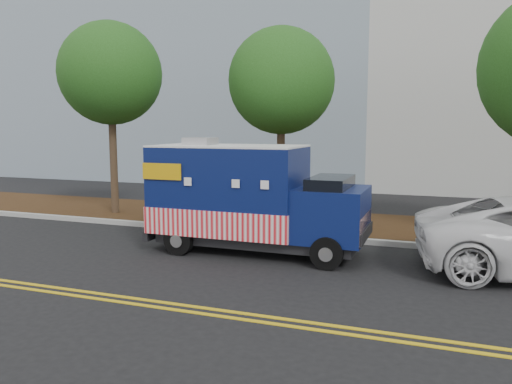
% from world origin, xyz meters
% --- Properties ---
extents(ground, '(120.00, 120.00, 0.00)m').
position_xyz_m(ground, '(0.00, 0.00, 0.00)').
color(ground, black).
rests_on(ground, ground).
extents(curb, '(120.00, 0.18, 0.15)m').
position_xyz_m(curb, '(0.00, 1.40, 0.07)').
color(curb, '#9E9E99').
rests_on(curb, ground).
extents(mulch_strip, '(120.00, 4.00, 0.15)m').
position_xyz_m(mulch_strip, '(0.00, 3.50, 0.07)').
color(mulch_strip, black).
rests_on(mulch_strip, ground).
extents(centerline_near, '(120.00, 0.10, 0.01)m').
position_xyz_m(centerline_near, '(0.00, -4.45, 0.01)').
color(centerline_near, gold).
rests_on(centerline_near, ground).
extents(centerline_far, '(120.00, 0.10, 0.01)m').
position_xyz_m(centerline_far, '(0.00, -4.70, 0.01)').
color(centerline_far, gold).
rests_on(centerline_far, ground).
extents(tree_a, '(3.49, 3.49, 6.71)m').
position_xyz_m(tree_a, '(-5.41, 2.62, 4.94)').
color(tree_a, '#38281C').
rests_on(tree_a, ground).
extents(tree_b, '(3.44, 3.44, 6.34)m').
position_xyz_m(tree_b, '(0.38, 3.68, 4.61)').
color(tree_b, '#38281C').
rests_on(tree_b, ground).
extents(sign_post, '(0.06, 0.06, 2.40)m').
position_xyz_m(sign_post, '(-2.15, 1.75, 1.20)').
color(sign_post, '#473828').
rests_on(sign_post, ground).
extents(food_truck, '(5.49, 2.13, 2.88)m').
position_xyz_m(food_truck, '(0.76, -0.43, 1.31)').
color(food_truck, black).
rests_on(food_truck, ground).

